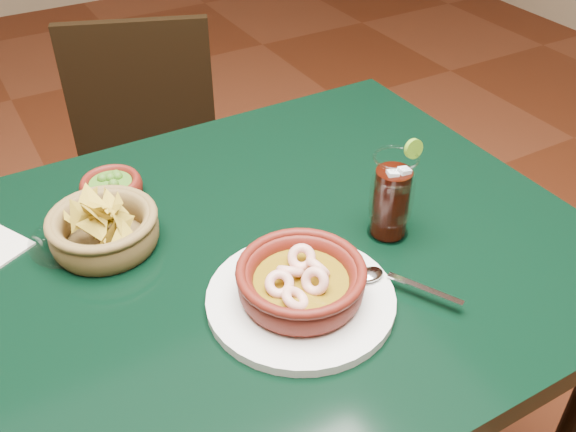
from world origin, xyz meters
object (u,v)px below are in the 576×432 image
dining_chair (149,179)px  shrimp_plate (301,286)px  dining_table (203,318)px  chip_basket (104,229)px  cola_drink (392,197)px

dining_chair → shrimp_plate: size_ratio=2.68×
dining_chair → shrimp_plate: 0.89m
dining_table → chip_basket: (-0.10, 0.12, 0.13)m
chip_basket → cola_drink: (0.39, -0.19, 0.04)m
dining_table → cola_drink: 0.34m
chip_basket → dining_chair: bearing=67.5°
chip_basket → cola_drink: 0.43m
dining_table → cola_drink: size_ratio=7.57×
cola_drink → dining_table: bearing=167.3°
dining_chair → cola_drink: cola_drink is taller
dining_table → dining_chair: size_ratio=1.44×
cola_drink → dining_chair: bearing=101.2°
shrimp_plate → cola_drink: 0.21m
chip_basket → cola_drink: cola_drink is taller
chip_basket → cola_drink: bearing=-26.2°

